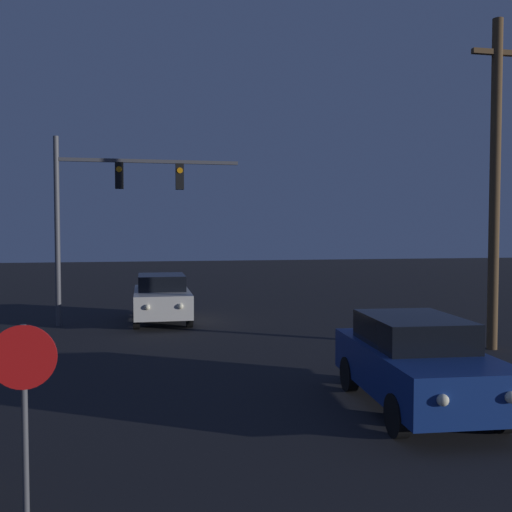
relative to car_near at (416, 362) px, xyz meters
name	(u,v)px	position (x,y,z in m)	size (l,w,h in m)	color
car_near	(416,362)	(0.00, 0.00, 0.00)	(2.18, 4.39, 1.67)	navy
car_far	(162,298)	(-4.23, 10.91, 0.00)	(1.96, 4.30, 1.67)	beige
traffic_signal_mast	(107,199)	(-6.07, 10.67, 3.46)	(6.26, 0.30, 6.41)	#4C4C51
stop_sign	(24,385)	(-6.16, -2.92, 0.68)	(0.72, 0.07, 2.22)	#4C4C51
utility_pole	(495,181)	(4.50, 4.44, 3.73)	(1.47, 0.28, 8.91)	brown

